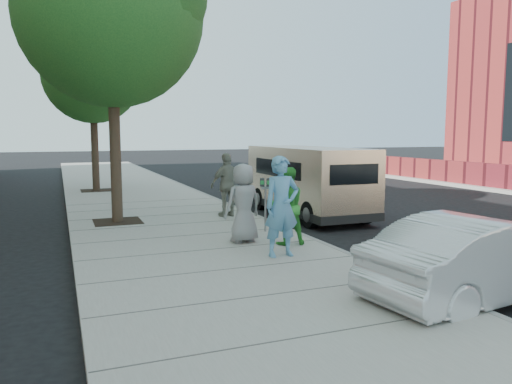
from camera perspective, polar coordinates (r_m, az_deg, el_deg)
ground at (r=11.70m, az=-2.89°, el=-5.31°), size 120.00×120.00×0.00m
sidewalk at (r=11.41m, az=-7.67°, el=-5.29°), size 5.00×60.00×0.15m
curb_face at (r=12.21m, az=3.54°, el=-4.44°), size 0.12×60.00×0.16m
tree_near at (r=13.67m, az=-16.09°, el=19.62°), size 4.62×4.60×7.53m
tree_far at (r=21.03m, az=-18.12°, el=13.10°), size 3.92×3.80×6.49m
parking_meter at (r=11.59m, az=1.09°, el=-0.11°), size 0.27×0.18×1.26m
van at (r=14.84m, az=5.74°, el=1.43°), size 1.86×5.48×2.03m
sedan at (r=8.02m, az=24.37°, el=-6.92°), size 3.99×1.85×1.27m
person_officer at (r=9.28m, az=2.96°, el=-1.66°), size 0.69×0.45×1.88m
person_green_shirt at (r=10.29m, az=3.53°, el=-1.60°), size 0.86×0.72×1.60m
person_gray_shirt at (r=10.47m, az=-1.46°, el=-1.28°), size 0.89×0.66×1.66m
person_striped_polo at (r=13.74m, az=-3.27°, el=0.84°), size 1.10×0.64×1.76m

